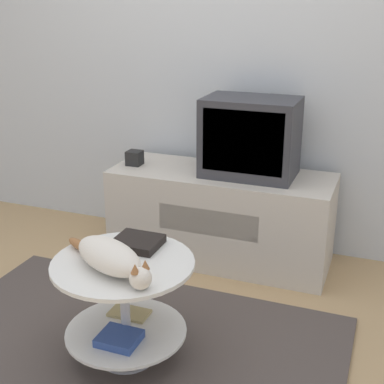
# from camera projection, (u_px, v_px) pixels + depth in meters

# --- Properties ---
(ground_plane) EXTENTS (12.00, 12.00, 0.00)m
(ground_plane) POSITION_uv_depth(u_px,v_px,m) (124.00, 353.00, 2.54)
(ground_plane) COLOR tan
(wall_back) EXTENTS (8.00, 0.05, 2.60)m
(wall_back) POSITION_uv_depth(u_px,v_px,m) (223.00, 47.00, 3.38)
(wall_back) COLOR silver
(wall_back) RESTS_ON ground_plane
(rug) EXTENTS (2.03, 1.34, 0.02)m
(rug) POSITION_uv_depth(u_px,v_px,m) (124.00, 351.00, 2.54)
(rug) COLOR #4C423D
(rug) RESTS_ON ground_plane
(tv_stand) EXTENTS (1.38, 0.51, 0.58)m
(tv_stand) POSITION_uv_depth(u_px,v_px,m) (221.00, 216.00, 3.39)
(tv_stand) COLOR beige
(tv_stand) RESTS_ON ground_plane
(tv) EXTENTS (0.55, 0.36, 0.47)m
(tv) POSITION_uv_depth(u_px,v_px,m) (250.00, 137.00, 3.17)
(tv) COLOR #333338
(tv) RESTS_ON tv_stand
(speaker) EXTENTS (0.09, 0.09, 0.09)m
(speaker) POSITION_uv_depth(u_px,v_px,m) (135.00, 158.00, 3.43)
(speaker) COLOR black
(speaker) RESTS_ON tv_stand
(coffee_table) EXTENTS (0.63, 0.63, 0.49)m
(coffee_table) POSITION_uv_depth(u_px,v_px,m) (124.00, 299.00, 2.38)
(coffee_table) COLOR #B2B2B7
(coffee_table) RESTS_ON rug
(dvd_box) EXTENTS (0.21, 0.19, 0.04)m
(dvd_box) POSITION_uv_depth(u_px,v_px,m) (137.00, 242.00, 2.46)
(dvd_box) COLOR black
(dvd_box) RESTS_ON coffee_table
(cat) EXTENTS (0.54, 0.33, 0.13)m
(cat) POSITION_uv_depth(u_px,v_px,m) (111.00, 257.00, 2.23)
(cat) COLOR silver
(cat) RESTS_ON coffee_table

